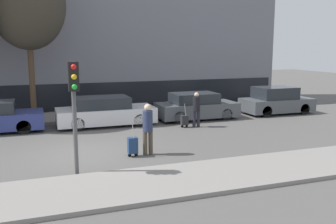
{
  "coord_description": "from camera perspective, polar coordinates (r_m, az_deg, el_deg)",
  "views": [
    {
      "loc": [
        -1.55,
        -12.84,
        3.63
      ],
      "look_at": [
        3.69,
        1.8,
        0.95
      ],
      "focal_mm": 40.0,
      "sensor_mm": 36.0,
      "label": 1
    }
  ],
  "objects": [
    {
      "name": "pedestrian_left",
      "position": [
        12.72,
        -3.11,
        -2.15
      ],
      "size": [
        0.35,
        0.34,
        1.76
      ],
      "rotation": [
        0.0,
        0.0,
        0.09
      ],
      "color": "#4C4233",
      "rests_on": "ground_plane"
    },
    {
      "name": "parked_car_1",
      "position": [
        17.86,
        -9.59,
        0.01
      ],
      "size": [
        4.54,
        1.89,
        1.36
      ],
      "color": "silver",
      "rests_on": "ground_plane"
    },
    {
      "name": "sidewalk_far",
      "position": [
        20.22,
        -14.99,
        -0.73
      ],
      "size": [
        28.0,
        3.0,
        0.12
      ],
      "color": "gray",
      "rests_on": "ground_plane"
    },
    {
      "name": "traffic_light",
      "position": [
        10.6,
        -14.13,
        2.48
      ],
      "size": [
        0.28,
        0.47,
        3.26
      ],
      "color": "#515154",
      "rests_on": "ground_plane"
    },
    {
      "name": "sidewalk_near",
      "position": [
        9.89,
        -9.54,
        -11.53
      ],
      "size": [
        28.0,
        2.5,
        0.12
      ],
      "color": "gray",
      "rests_on": "ground_plane"
    },
    {
      "name": "building_facade",
      "position": [
        23.81,
        -16.39,
        13.56
      ],
      "size": [
        28.0,
        3.36,
        10.74
      ],
      "color": "slate",
      "rests_on": "ground_plane"
    },
    {
      "name": "bare_tree_down_street",
      "position": [
        19.51,
        -20.63,
        15.13
      ],
      "size": [
        3.54,
        3.54,
        7.72
      ],
      "color": "#4C3826",
      "rests_on": "sidewalk_far"
    },
    {
      "name": "parked_car_2",
      "position": [
        19.23,
        4.31,
        0.8
      ],
      "size": [
        4.13,
        1.8,
        1.35
      ],
      "color": "#4C5156",
      "rests_on": "ground_plane"
    },
    {
      "name": "ground_plane",
      "position": [
        13.44,
        -12.41,
        -6.13
      ],
      "size": [
        80.0,
        80.0,
        0.0
      ],
      "primitive_type": "plane",
      "color": "#565451"
    },
    {
      "name": "pedestrian_right",
      "position": [
        17.23,
        4.35,
        0.67
      ],
      "size": [
        0.34,
        0.34,
        1.62
      ],
      "rotation": [
        0.0,
        0.0,
        -0.22
      ],
      "color": "#23232D",
      "rests_on": "ground_plane"
    },
    {
      "name": "trolley_right",
      "position": [
        17.23,
        2.53,
        -1.24
      ],
      "size": [
        0.34,
        0.29,
        1.11
      ],
      "color": "#262628",
      "rests_on": "ground_plane"
    },
    {
      "name": "trolley_left",
      "position": [
        12.67,
        -5.4,
        -5.09
      ],
      "size": [
        0.34,
        0.29,
        1.2
      ],
      "color": "navy",
      "rests_on": "ground_plane"
    },
    {
      "name": "parked_car_3",
      "position": [
        21.69,
        16.15,
        1.59
      ],
      "size": [
        3.91,
        1.81,
        1.49
      ],
      "color": "#4C5156",
      "rests_on": "ground_plane"
    }
  ]
}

